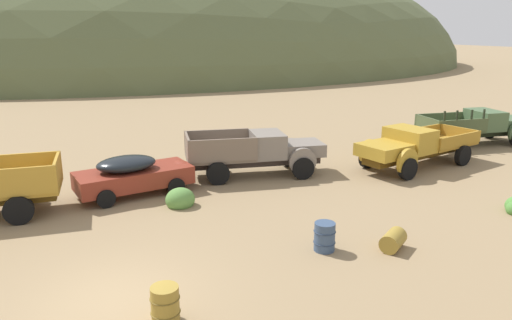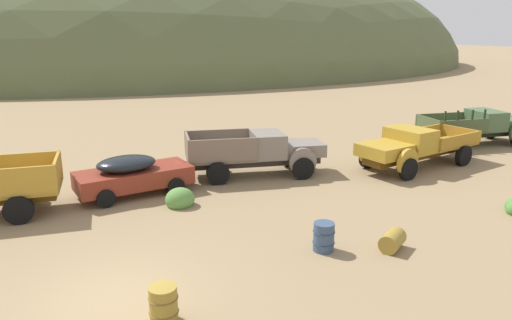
{
  "view_description": "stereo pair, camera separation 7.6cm",
  "coord_description": "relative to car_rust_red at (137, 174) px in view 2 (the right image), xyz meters",
  "views": [
    {
      "loc": [
        -0.99,
        -10.78,
        6.28
      ],
      "look_at": [
        6.67,
        6.81,
        1.05
      ],
      "focal_mm": 34.03,
      "sensor_mm": 36.0,
      "label": 1
    },
    {
      "loc": [
        -0.92,
        -10.81,
        6.28
      ],
      "look_at": [
        6.67,
        6.81,
        1.05
      ],
      "focal_mm": 34.03,
      "sensor_mm": 36.0,
      "label": 2
    }
  ],
  "objects": [
    {
      "name": "ground_plane",
      "position": [
        -1.97,
        -7.58,
        -0.82
      ],
      "size": [
        300.0,
        300.0,
        0.0
      ],
      "primitive_type": "plane",
      "color": "#937A56"
    },
    {
      "name": "hill_center",
      "position": [
        14.49,
        62.54,
        -0.82
      ],
      "size": [
        111.11,
        68.8,
        38.48
      ],
      "primitive_type": "ellipsoid",
      "color": "#56603D",
      "rests_on": "ground"
    },
    {
      "name": "car_rust_red",
      "position": [
        0.0,
        0.0,
        0.0
      ],
      "size": [
        4.8,
        2.45,
        1.57
      ],
      "rotation": [
        0.0,
        0.0,
        0.14
      ],
      "color": "maroon",
      "rests_on": "ground"
    },
    {
      "name": "truck_primer_gray",
      "position": [
        5.6,
        0.41,
        0.2
      ],
      "size": [
        6.25,
        3.21,
        1.91
      ],
      "rotation": [
        0.0,
        0.0,
        -0.2
      ],
      "color": "#3D322D",
      "rests_on": "ground"
    },
    {
      "name": "truck_mustard",
      "position": [
        12.18,
        -1.35,
        0.18
      ],
      "size": [
        6.84,
        3.5,
        1.89
      ],
      "rotation": [
        0.0,
        0.0,
        3.34
      ],
      "color": "#593D12",
      "rests_on": "ground"
    },
    {
      "name": "truck_weathered_green",
      "position": [
        19.21,
        0.94,
        0.19
      ],
      "size": [
        6.47,
        3.2,
        2.16
      ],
      "rotation": [
        0.0,
        0.0,
        -0.15
      ],
      "color": "#232B1B",
      "rests_on": "ground"
    },
    {
      "name": "oil_drum_tipped",
      "position": [
        5.93,
        -7.99,
        -0.53
      ],
      "size": [
        1.06,
        0.97,
        0.56
      ],
      "color": "olive",
      "rests_on": "ground"
    },
    {
      "name": "oil_drum_spare",
      "position": [
        4.06,
        -7.24,
        -0.39
      ],
      "size": [
        0.65,
        0.65,
        0.85
      ],
      "color": "#384C6B",
      "rests_on": "ground"
    },
    {
      "name": "oil_drum_by_truck",
      "position": [
        -1.03,
        -8.95,
        -0.38
      ],
      "size": [
        0.67,
        0.67,
        0.86
      ],
      "color": "olive",
      "rests_on": "ground"
    },
    {
      "name": "bush_front_left",
      "position": [
        -1.13,
        1.98,
        -0.62
      ],
      "size": [
        0.82,
        0.73,
        0.78
      ],
      "color": "#3D702D",
      "rests_on": "ground"
    },
    {
      "name": "bush_back_edge",
      "position": [
        3.48,
        3.55,
        -0.67
      ],
      "size": [
        0.75,
        0.67,
        0.57
      ],
      "color": "#3D702D",
      "rests_on": "ground"
    },
    {
      "name": "bush_front_right",
      "position": [
        1.16,
        -1.99,
        -0.58
      ],
      "size": [
        1.08,
        0.97,
        0.88
      ],
      "color": "#5B8E42",
      "rests_on": "ground"
    }
  ]
}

